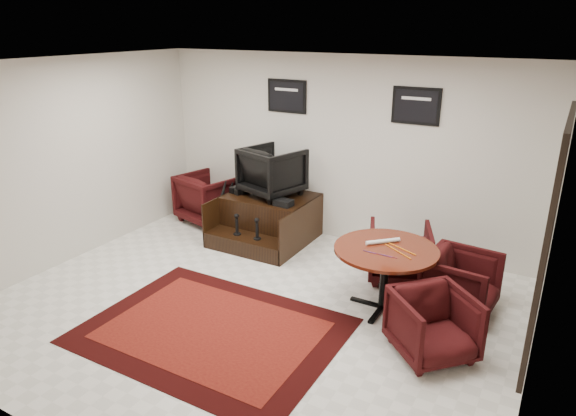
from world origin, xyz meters
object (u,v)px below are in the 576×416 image
object	(u,v)px
armchair_side	(209,195)
table_chair_corner	(433,322)
shine_chair	(272,169)
shine_podium	(268,220)
meeting_table	(386,256)
table_chair_window	(461,280)
table_chair_back	(399,250)

from	to	relation	value
armchair_side	table_chair_corner	xyz separation A→B (m)	(4.29, -1.93, -0.07)
shine_chair	table_chair_corner	bearing A→B (deg)	164.70
shine_podium	table_chair_corner	xyz separation A→B (m)	(3.02, -1.75, 0.06)
meeting_table	shine_podium	bearing A→B (deg)	153.62
table_chair_window	meeting_table	bearing A→B (deg)	122.31
shine_podium	shine_chair	world-z (taller)	shine_chair
shine_chair	meeting_table	xyz separation A→B (m)	(2.28, -1.27, -0.41)
shine_podium	armchair_side	world-z (taller)	armchair_side
table_chair_corner	table_chair_window	bearing A→B (deg)	40.68
table_chair_back	table_chair_window	distance (m)	1.00
table_chair_corner	shine_chair	bearing A→B (deg)	101.95
table_chair_back	table_chair_corner	bearing A→B (deg)	98.92
shine_chair	table_chair_window	distance (m)	3.28
armchair_side	table_chair_back	world-z (taller)	armchair_side
shine_podium	meeting_table	size ratio (longest dim) A/B	1.15
shine_chair	meeting_table	world-z (taller)	shine_chair
shine_podium	table_chair_corner	bearing A→B (deg)	-30.16
armchair_side	table_chair_back	size ratio (longest dim) A/B	1.13
table_chair_window	table_chair_corner	bearing A→B (deg)	-177.56
shine_chair	armchair_side	distance (m)	1.43
shine_podium	table_chair_window	xyz separation A→B (m)	(3.08, -0.73, 0.08)
meeting_table	table_chair_window	distance (m)	0.94
table_chair_back	table_chair_corner	size ratio (longest dim) A/B	1.06
meeting_table	table_chair_window	bearing A→B (deg)	26.48
table_chair_corner	shine_podium	bearing A→B (deg)	103.92
shine_podium	table_chair_corner	world-z (taller)	table_chair_corner
shine_podium	table_chair_window	bearing A→B (deg)	-13.42
shine_podium	table_chair_corner	size ratio (longest dim) A/B	1.82
shine_podium	table_chair_window	distance (m)	3.16
armchair_side	shine_chair	bearing A→B (deg)	-167.12
table_chair_corner	meeting_table	bearing A→B (deg)	93.90
shine_podium	meeting_table	world-z (taller)	meeting_table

